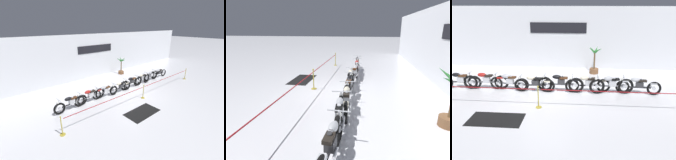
# 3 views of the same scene
# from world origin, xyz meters

# --- Properties ---
(ground_plane) EXTENTS (120.00, 120.00, 0.00)m
(ground_plane) POSITION_xyz_m (0.00, 0.00, 0.00)
(ground_plane) COLOR silver
(motorcycle_black_0) EXTENTS (2.30, 0.62, 0.95)m
(motorcycle_black_0) POSITION_xyz_m (-4.77, 0.61, 0.47)
(motorcycle_black_0) COLOR black
(motorcycle_black_0) RESTS_ON ground
(motorcycle_red_1) EXTENTS (2.46, 0.62, 0.97)m
(motorcycle_red_1) POSITION_xyz_m (-3.36, 0.66, 0.48)
(motorcycle_red_1) COLOR black
(motorcycle_red_1) RESTS_ON ground
(motorcycle_silver_2) EXTENTS (2.17, 0.62, 0.93)m
(motorcycle_silver_2) POSITION_xyz_m (-2.06, 0.64, 0.47)
(motorcycle_silver_2) COLOR black
(motorcycle_silver_2) RESTS_ON ground
(motorcycle_cream_3) EXTENTS (2.15, 0.62, 0.93)m
(motorcycle_cream_3) POSITION_xyz_m (-0.67, 0.50, 0.46)
(motorcycle_cream_3) COLOR black
(motorcycle_cream_3) RESTS_ON ground
(motorcycle_black_4) EXTENTS (2.45, 0.62, 0.99)m
(motorcycle_black_4) POSITION_xyz_m (0.68, 0.58, 0.49)
(motorcycle_black_4) COLOR black
(motorcycle_black_4) RESTS_ON ground
(motorcycle_cream_5) EXTENTS (2.37, 0.63, 0.95)m
(motorcycle_cream_5) POSITION_xyz_m (2.10, 0.66, 0.47)
(motorcycle_cream_5) COLOR black
(motorcycle_cream_5) RESTS_ON ground
(motorcycle_silver_6) EXTENTS (2.28, 0.62, 0.98)m
(motorcycle_silver_6) POSITION_xyz_m (3.30, 0.59, 0.49)
(motorcycle_silver_6) COLOR black
(motorcycle_silver_6) RESTS_ON ground
(motorcycle_silver_7) EXTENTS (2.27, 0.62, 0.93)m
(motorcycle_silver_7) POSITION_xyz_m (4.65, 0.63, 0.46)
(motorcycle_silver_7) COLOR black
(motorcycle_silver_7) RESTS_ON ground
(stanchion_far_left) EXTENTS (12.40, 0.28, 1.05)m
(stanchion_far_left) POSITION_xyz_m (-1.43, -1.28, 0.75)
(stanchion_far_left) COLOR gold
(stanchion_far_left) RESTS_ON ground
(stanchion_mid_left) EXTENTS (0.28, 0.28, 1.05)m
(stanchion_mid_left) POSITION_xyz_m (-0.11, -1.28, 0.36)
(stanchion_mid_left) COLOR gold
(stanchion_mid_left) RESTS_ON ground
(floor_banner) EXTENTS (2.23, 1.18, 0.01)m
(floor_banner) POSITION_xyz_m (-1.64, -2.47, 0.00)
(floor_banner) COLOR black
(floor_banner) RESTS_ON ground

